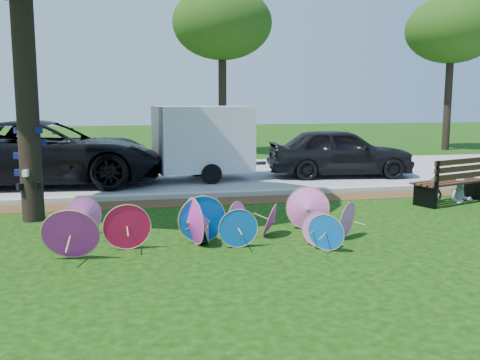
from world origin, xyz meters
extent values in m
plane|color=black|center=(0.00, 0.00, 0.00)|extent=(90.00, 90.00, 0.00)
cube|color=#472D16|center=(0.00, 4.50, 0.01)|extent=(90.00, 1.00, 0.01)
cube|color=#B7B5AD|center=(0.00, 5.20, 0.06)|extent=(90.00, 0.30, 0.12)
cube|color=gray|center=(0.00, 9.35, 0.01)|extent=(90.00, 8.00, 0.01)
cylinder|color=black|center=(-3.58, 3.26, 2.95)|extent=(0.44, 0.44, 5.91)
cone|color=#C828A7|center=(-0.18, 1.68, 0.35)|extent=(0.69, 0.46, 0.70)
cone|color=red|center=(-1.68, 0.64, 0.40)|extent=(0.80, 0.24, 0.80)
cone|color=#E663C1|center=(1.67, 1.31, 0.41)|extent=(0.84, 0.43, 0.83)
cone|color=#EB54C4|center=(-0.36, 0.77, 0.36)|extent=(0.32, 0.74, 0.73)
cone|color=#C828A7|center=(-0.61, 0.72, 0.41)|extent=(0.37, 0.83, 0.83)
cone|color=blue|center=(0.13, 0.40, 0.34)|extent=(0.68, 0.15, 0.68)
cone|color=#C828A7|center=(0.89, 1.02, 0.32)|extent=(0.55, 0.70, 0.63)
cone|color=blue|center=(1.52, -0.08, 0.31)|extent=(0.59, 0.52, 0.63)
cone|color=#E663C1|center=(1.49, 0.20, 0.30)|extent=(0.49, 0.48, 0.59)
cone|color=#EB54C4|center=(-2.45, 1.78, 0.35)|extent=(0.70, 0.40, 0.71)
cone|color=#E663C1|center=(2.14, 0.65, 0.34)|extent=(0.61, 0.61, 0.68)
cone|color=blue|center=(-0.42, 0.84, 0.42)|extent=(0.86, 0.26, 0.86)
cone|color=#E663C1|center=(0.23, 1.13, 0.33)|extent=(0.53, 0.58, 0.66)
cone|color=#C828A7|center=(-2.52, 0.24, 0.45)|extent=(0.93, 0.51, 0.88)
imported|color=black|center=(-3.96, 8.07, 0.93)|extent=(6.94, 3.59, 1.87)
imported|color=black|center=(5.01, 7.97, 0.79)|extent=(4.79, 2.38, 1.57)
cube|color=silver|center=(0.61, 8.12, 1.28)|extent=(3.00, 2.11, 2.56)
imported|color=#373B4B|center=(5.55, 3.30, 0.58)|extent=(0.46, 0.34, 1.15)
imported|color=silver|center=(6.25, 3.30, 0.57)|extent=(0.65, 0.57, 1.13)
cylinder|color=black|center=(2.54, 15.77, 2.50)|extent=(0.36, 0.36, 5.00)
ellipsoid|color=black|center=(2.54, 15.77, 5.80)|extent=(4.40, 4.40, 3.20)
cylinder|color=black|center=(13.77, 15.75, 2.50)|extent=(0.36, 0.36, 5.00)
ellipsoid|color=black|center=(13.77, 15.75, 5.80)|extent=(4.40, 4.40, 3.20)
camera|label=1|loc=(-1.59, -8.13, 2.45)|focal=40.00mm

